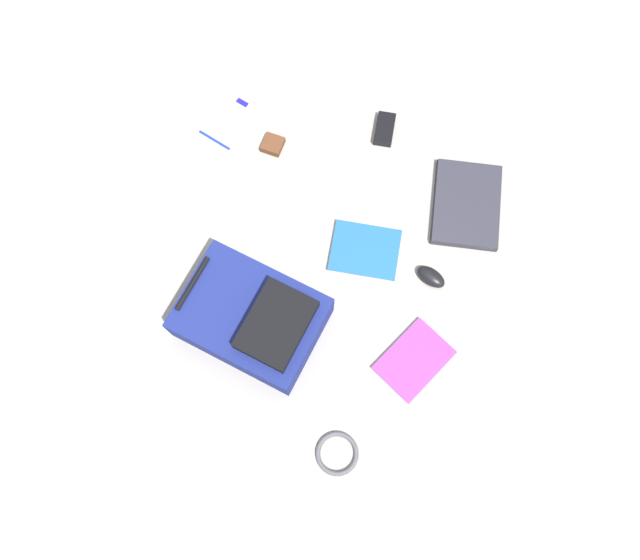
{
  "coord_description": "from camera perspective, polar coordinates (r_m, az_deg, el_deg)",
  "views": [
    {
      "loc": [
        -0.59,
        -0.31,
        2.07
      ],
      "look_at": [
        -0.04,
        -0.03,
        0.02
      ],
      "focal_mm": 35.46,
      "sensor_mm": 36.0,
      "label": 1
    }
  ],
  "objects": [
    {
      "name": "ground_plane",
      "position": [
        2.17,
        -0.14,
        0.98
      ],
      "size": [
        4.11,
        4.11,
        0.0
      ],
      "primitive_type": "plane",
      "color": "gray"
    },
    {
      "name": "backpack",
      "position": [
        2.05,
        -6.05,
        -3.44
      ],
      "size": [
        0.32,
        0.44,
        0.19
      ],
      "color": "navy",
      "rests_on": "ground_plane"
    },
    {
      "name": "laptop",
      "position": [
        2.3,
        13.1,
        6.68
      ],
      "size": [
        0.38,
        0.33,
        0.03
      ],
      "color": "#24242C",
      "rests_on": "ground_plane"
    },
    {
      "name": "book_manual",
      "position": [
        2.11,
        8.48,
        -7.17
      ],
      "size": [
        0.28,
        0.23,
        0.02
      ],
      "color": "silver",
      "rests_on": "ground_plane"
    },
    {
      "name": "book_comic",
      "position": [
        2.19,
        4.08,
        2.65
      ],
      "size": [
        0.25,
        0.28,
        0.02
      ],
      "color": "silver",
      "rests_on": "ground_plane"
    },
    {
      "name": "computer_mouse",
      "position": [
        2.18,
        9.98,
        0.29
      ],
      "size": [
        0.07,
        0.11,
        0.04
      ],
      "primitive_type": "ellipsoid",
      "rotation": [
        0.0,
        0.0,
        -0.17
      ],
      "color": "black",
      "rests_on": "ground_plane"
    },
    {
      "name": "cable_coil",
      "position": [
        2.06,
        1.55,
        -15.39
      ],
      "size": [
        0.14,
        0.14,
        0.02
      ],
      "primitive_type": "torus",
      "color": "#4C4C51",
      "rests_on": "ground_plane"
    },
    {
      "name": "power_brick",
      "position": [
        2.39,
        5.86,
        13.39
      ],
      "size": [
        0.14,
        0.1,
        0.03
      ],
      "primitive_type": "cube",
      "rotation": [
        0.0,
        0.0,
        5.01
      ],
      "color": "black",
      "rests_on": "ground_plane"
    },
    {
      "name": "pen_black",
      "position": [
        2.4,
        -9.51,
        12.38
      ],
      "size": [
        0.02,
        0.14,
        0.01
      ],
      "primitive_type": "cylinder",
      "rotation": [
        1.57,
        0.0,
        -0.1
      ],
      "color": "#1933B2",
      "rests_on": "ground_plane"
    },
    {
      "name": "earbud_pouch",
      "position": [
        2.35,
        -4.29,
        12.09
      ],
      "size": [
        0.08,
        0.08,
        0.03
      ],
      "primitive_type": "cube",
      "rotation": [
        0.0,
        0.0,
        0.12
      ],
      "color": "#59331E",
      "rests_on": "ground_plane"
    },
    {
      "name": "usb_stick",
      "position": [
        2.47,
        -7.04,
        15.64
      ],
      "size": [
        0.02,
        0.05,
        0.01
      ],
      "primitive_type": "cube",
      "rotation": [
        0.0,
        0.0,
        -0.1
      ],
      "color": "#191999",
      "rests_on": "ground_plane"
    }
  ]
}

